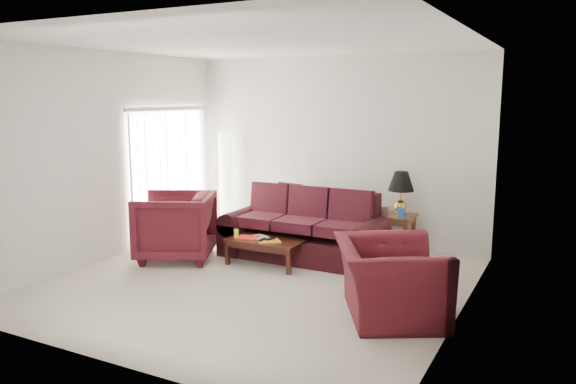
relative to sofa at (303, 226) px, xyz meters
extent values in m
plane|color=beige|center=(-0.03, -1.25, -0.49)|extent=(5.00, 5.00, 0.00)
cube|color=silver|center=(-2.45, 0.05, 0.59)|extent=(0.10, 2.00, 2.16)
cube|color=black|center=(-0.69, 0.87, 0.26)|extent=(0.45, 0.27, 0.43)
cube|color=#BDBCC1|center=(0.99, 0.73, 0.18)|extent=(0.16, 0.08, 0.15)
cylinder|color=#1A4EA9|center=(1.26, 0.69, 0.18)|extent=(0.12, 0.12, 0.15)
cube|color=#BBBABF|center=(0.94, 1.03, 0.19)|extent=(0.19, 0.20, 0.05)
imported|color=#400E17|center=(-1.64, -0.88, 0.00)|extent=(1.43, 1.41, 0.98)
imported|color=#450F18|center=(1.79, -1.55, -0.08)|extent=(1.56, 1.62, 0.81)
cube|color=red|center=(-0.57, -0.60, -0.11)|extent=(0.32, 0.25, 0.02)
cube|color=white|center=(-0.44, -0.49, -0.11)|extent=(0.34, 0.31, 0.02)
cube|color=#BD7B16|center=(-0.21, -0.62, -0.11)|extent=(0.36, 0.36, 0.02)
cube|color=black|center=(-0.30, -0.65, -0.09)|extent=(0.05, 0.16, 0.02)
cube|color=black|center=(-0.22, -0.57, -0.09)|extent=(0.09, 0.18, 0.02)
cylinder|color=yellow|center=(-0.73, -0.65, -0.06)|extent=(0.09, 0.09, 0.12)
camera|label=1|loc=(3.50, -7.18, 1.86)|focal=35.00mm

